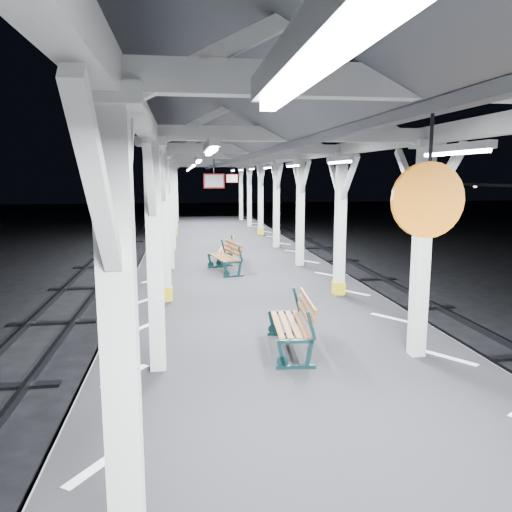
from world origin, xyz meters
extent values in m
plane|color=black|center=(0.00, 0.00, 0.00)|extent=(120.00, 120.00, 0.00)
cube|color=black|center=(0.00, 0.00, 0.50)|extent=(6.00, 50.00, 1.00)
cube|color=silver|center=(-2.45, 0.00, 1.00)|extent=(1.00, 48.00, 0.01)
cube|color=silver|center=(2.45, 0.00, 1.00)|extent=(1.00, 48.00, 0.01)
cube|color=#2D2D33|center=(-4.45, 0.00, 0.08)|extent=(0.08, 60.00, 0.16)
cube|color=#2D2D33|center=(4.45, 0.00, 0.08)|extent=(0.08, 60.00, 0.16)
cube|color=black|center=(5.00, 0.00, 0.03)|extent=(2.20, 0.22, 0.06)
cube|color=silver|center=(-2.00, -6.00, 2.60)|extent=(0.22, 0.22, 3.20)
cube|color=silver|center=(-2.00, -6.00, 4.26)|extent=(0.40, 0.40, 0.12)
cube|color=silver|center=(-2.00, -5.45, 3.75)|extent=(0.10, 0.99, 0.99)
cube|color=silver|center=(-2.00, -6.55, 3.75)|extent=(0.10, 0.99, 0.99)
cube|color=silver|center=(-2.00, -2.00, 2.60)|extent=(0.22, 0.22, 3.20)
cube|color=silver|center=(-2.00, -2.00, 4.26)|extent=(0.40, 0.40, 0.12)
cube|color=silver|center=(-2.00, -1.45, 3.75)|extent=(0.10, 0.99, 0.99)
cube|color=silver|center=(-2.00, -2.55, 3.75)|extent=(0.10, 0.99, 0.99)
cube|color=silver|center=(-2.00, 2.00, 2.60)|extent=(0.22, 0.22, 3.20)
cube|color=silver|center=(-2.00, 2.00, 4.26)|extent=(0.40, 0.40, 0.12)
cube|color=gold|center=(-2.00, 2.00, 1.18)|extent=(0.26, 0.26, 0.30)
cube|color=silver|center=(-2.00, 2.55, 3.75)|extent=(0.10, 0.99, 0.99)
cube|color=silver|center=(-2.00, 1.45, 3.75)|extent=(0.10, 0.99, 0.99)
cube|color=silver|center=(-2.00, 6.00, 2.60)|extent=(0.22, 0.22, 3.20)
cube|color=silver|center=(-2.00, 6.00, 4.26)|extent=(0.40, 0.40, 0.12)
cube|color=silver|center=(-2.00, 6.55, 3.75)|extent=(0.10, 0.99, 0.99)
cube|color=silver|center=(-2.00, 5.45, 3.75)|extent=(0.10, 0.99, 0.99)
cube|color=silver|center=(-2.00, 10.00, 2.60)|extent=(0.22, 0.22, 3.20)
cube|color=silver|center=(-2.00, 10.00, 4.26)|extent=(0.40, 0.40, 0.12)
cube|color=silver|center=(-2.00, 10.55, 3.75)|extent=(0.10, 0.99, 0.99)
cube|color=silver|center=(-2.00, 9.45, 3.75)|extent=(0.10, 0.99, 0.99)
cube|color=silver|center=(-2.00, 14.00, 2.60)|extent=(0.22, 0.22, 3.20)
cube|color=silver|center=(-2.00, 14.00, 4.26)|extent=(0.40, 0.40, 0.12)
cube|color=gold|center=(-2.00, 14.00, 1.18)|extent=(0.26, 0.26, 0.30)
cube|color=silver|center=(-2.00, 14.55, 3.75)|extent=(0.10, 0.99, 0.99)
cube|color=silver|center=(-2.00, 13.45, 3.75)|extent=(0.10, 0.99, 0.99)
cube|color=silver|center=(-2.00, 18.00, 2.60)|extent=(0.22, 0.22, 3.20)
cube|color=silver|center=(-2.00, 18.00, 4.26)|extent=(0.40, 0.40, 0.12)
cube|color=silver|center=(-2.00, 18.55, 3.75)|extent=(0.10, 0.99, 0.99)
cube|color=silver|center=(-2.00, 17.45, 3.75)|extent=(0.10, 0.99, 0.99)
cube|color=silver|center=(-2.00, 22.00, 2.60)|extent=(0.22, 0.22, 3.20)
cube|color=silver|center=(-2.00, 22.00, 4.26)|extent=(0.40, 0.40, 0.12)
cube|color=silver|center=(-2.00, 22.55, 3.75)|extent=(0.10, 0.99, 0.99)
cube|color=silver|center=(-2.00, 21.45, 3.75)|extent=(0.10, 0.99, 0.99)
cube|color=silver|center=(2.00, -2.00, 2.60)|extent=(0.22, 0.22, 3.20)
cube|color=silver|center=(2.00, -2.00, 4.26)|extent=(0.40, 0.40, 0.12)
cube|color=silver|center=(2.00, -1.45, 3.75)|extent=(0.10, 0.99, 0.99)
cube|color=silver|center=(2.00, -2.55, 3.75)|extent=(0.10, 0.99, 0.99)
cube|color=silver|center=(2.00, 2.00, 2.60)|extent=(0.22, 0.22, 3.20)
cube|color=silver|center=(2.00, 2.00, 4.26)|extent=(0.40, 0.40, 0.12)
cube|color=gold|center=(2.00, 2.00, 1.18)|extent=(0.26, 0.26, 0.30)
cube|color=silver|center=(2.00, 2.55, 3.75)|extent=(0.10, 0.99, 0.99)
cube|color=silver|center=(2.00, 1.45, 3.75)|extent=(0.10, 0.99, 0.99)
cube|color=silver|center=(2.00, 6.00, 2.60)|extent=(0.22, 0.22, 3.20)
cube|color=silver|center=(2.00, 6.00, 4.26)|extent=(0.40, 0.40, 0.12)
cube|color=silver|center=(2.00, 6.55, 3.75)|extent=(0.10, 0.99, 0.99)
cube|color=silver|center=(2.00, 5.45, 3.75)|extent=(0.10, 0.99, 0.99)
cube|color=silver|center=(2.00, 10.00, 2.60)|extent=(0.22, 0.22, 3.20)
cube|color=silver|center=(2.00, 10.00, 4.26)|extent=(0.40, 0.40, 0.12)
cube|color=silver|center=(2.00, 10.55, 3.75)|extent=(0.10, 0.99, 0.99)
cube|color=silver|center=(2.00, 9.45, 3.75)|extent=(0.10, 0.99, 0.99)
cube|color=silver|center=(2.00, 14.00, 2.60)|extent=(0.22, 0.22, 3.20)
cube|color=silver|center=(2.00, 14.00, 4.26)|extent=(0.40, 0.40, 0.12)
cube|color=gold|center=(2.00, 14.00, 1.18)|extent=(0.26, 0.26, 0.30)
cube|color=silver|center=(2.00, 14.55, 3.75)|extent=(0.10, 0.99, 0.99)
cube|color=silver|center=(2.00, 13.45, 3.75)|extent=(0.10, 0.99, 0.99)
cube|color=silver|center=(2.00, 18.00, 2.60)|extent=(0.22, 0.22, 3.20)
cube|color=silver|center=(2.00, 18.00, 4.26)|extent=(0.40, 0.40, 0.12)
cube|color=silver|center=(2.00, 18.55, 3.75)|extent=(0.10, 0.99, 0.99)
cube|color=silver|center=(2.00, 17.45, 3.75)|extent=(0.10, 0.99, 0.99)
cube|color=silver|center=(2.00, 22.00, 2.60)|extent=(0.22, 0.22, 3.20)
cube|color=silver|center=(2.00, 22.00, 4.26)|extent=(0.40, 0.40, 0.12)
cube|color=silver|center=(2.00, 22.55, 3.75)|extent=(0.10, 0.99, 0.99)
cube|color=silver|center=(2.00, 21.45, 3.75)|extent=(0.10, 0.99, 0.99)
cube|color=silver|center=(-2.00, 0.00, 4.38)|extent=(0.18, 48.00, 0.24)
cube|color=silver|center=(2.00, 0.00, 4.38)|extent=(0.18, 48.00, 0.24)
cube|color=silver|center=(0.00, -6.00, 4.38)|extent=(4.20, 0.14, 0.20)
cube|color=silver|center=(0.00, -2.00, 4.38)|extent=(4.20, 0.14, 0.20)
cube|color=silver|center=(0.00, 2.00, 4.38)|extent=(4.20, 0.14, 0.20)
cube|color=silver|center=(0.00, 6.00, 4.38)|extent=(4.20, 0.14, 0.20)
cube|color=silver|center=(0.00, 10.00, 4.38)|extent=(4.20, 0.14, 0.20)
cube|color=silver|center=(0.00, 14.00, 4.38)|extent=(4.20, 0.14, 0.20)
cube|color=silver|center=(0.00, 18.00, 4.38)|extent=(4.20, 0.14, 0.20)
cube|color=silver|center=(0.00, 22.00, 4.38)|extent=(4.20, 0.14, 0.20)
cube|color=silver|center=(0.00, 0.00, 5.30)|extent=(0.16, 48.00, 0.20)
cube|color=#4B4D53|center=(-1.30, 0.00, 4.92)|extent=(2.80, 49.00, 1.45)
cube|color=#4B4D53|center=(1.30, 0.00, 4.92)|extent=(2.80, 49.00, 1.45)
cube|color=silver|center=(-1.30, -8.00, 4.10)|extent=(0.10, 1.35, 0.08)
cube|color=white|center=(-1.30, -8.00, 4.05)|extent=(0.05, 1.25, 0.05)
cube|color=silver|center=(-1.30, -4.00, 4.10)|extent=(0.10, 1.35, 0.08)
cube|color=white|center=(-1.30, -4.00, 4.05)|extent=(0.05, 1.25, 0.05)
cube|color=silver|center=(-1.30, 0.00, 4.10)|extent=(0.10, 1.35, 0.08)
cube|color=white|center=(-1.30, 0.00, 4.05)|extent=(0.05, 1.25, 0.05)
cube|color=silver|center=(-1.30, 4.00, 4.10)|extent=(0.10, 1.35, 0.08)
cube|color=white|center=(-1.30, 4.00, 4.05)|extent=(0.05, 1.25, 0.05)
cube|color=silver|center=(-1.30, 8.00, 4.10)|extent=(0.10, 1.35, 0.08)
cube|color=white|center=(-1.30, 8.00, 4.05)|extent=(0.05, 1.25, 0.05)
cube|color=silver|center=(-1.30, 12.00, 4.10)|extent=(0.10, 1.35, 0.08)
cube|color=white|center=(-1.30, 12.00, 4.05)|extent=(0.05, 1.25, 0.05)
cube|color=silver|center=(-1.30, 16.00, 4.10)|extent=(0.10, 1.35, 0.08)
cube|color=white|center=(-1.30, 16.00, 4.05)|extent=(0.05, 1.25, 0.05)
cube|color=silver|center=(-1.30, 20.00, 4.10)|extent=(0.10, 1.35, 0.08)
cube|color=white|center=(-1.30, 20.00, 4.05)|extent=(0.05, 1.25, 0.05)
cube|color=silver|center=(1.30, -4.00, 4.10)|extent=(0.10, 1.35, 0.08)
cube|color=white|center=(1.30, -4.00, 4.05)|extent=(0.05, 1.25, 0.05)
cube|color=silver|center=(1.30, 0.00, 4.10)|extent=(0.10, 1.35, 0.08)
cube|color=white|center=(1.30, 0.00, 4.05)|extent=(0.05, 1.25, 0.05)
cube|color=silver|center=(1.30, 4.00, 4.10)|extent=(0.10, 1.35, 0.08)
cube|color=white|center=(1.30, 4.00, 4.05)|extent=(0.05, 1.25, 0.05)
cube|color=silver|center=(1.30, 8.00, 4.10)|extent=(0.10, 1.35, 0.08)
cube|color=white|center=(1.30, 8.00, 4.05)|extent=(0.05, 1.25, 0.05)
cube|color=silver|center=(1.30, 12.00, 4.10)|extent=(0.10, 1.35, 0.08)
cube|color=white|center=(1.30, 12.00, 4.05)|extent=(0.05, 1.25, 0.05)
cube|color=silver|center=(1.30, 16.00, 4.10)|extent=(0.10, 1.35, 0.08)
cube|color=white|center=(1.30, 16.00, 4.05)|extent=(0.05, 1.25, 0.05)
cube|color=silver|center=(1.30, 20.00, 4.10)|extent=(0.10, 1.35, 0.08)
cube|color=white|center=(1.30, 20.00, 4.05)|extent=(0.05, 1.25, 0.05)
cylinder|color=black|center=(0.00, -6.00, 4.05)|extent=(0.02, 0.02, 0.30)
cylinder|color=orange|center=(0.00, -6.00, 3.65)|extent=(0.50, 0.04, 0.50)
cylinder|color=black|center=(-0.83, 3.16, 4.02)|extent=(0.02, 0.02, 0.36)
cube|color=red|center=(-0.83, 3.16, 3.67)|extent=(0.50, 0.03, 0.35)
cube|color=white|center=(-0.83, 3.16, 3.67)|extent=(0.44, 0.04, 0.29)
cylinder|color=black|center=(0.47, 12.03, 4.02)|extent=(0.02, 0.02, 0.36)
cube|color=red|center=(0.47, 12.03, 3.67)|extent=(0.50, 0.03, 0.35)
cube|color=white|center=(0.47, 12.03, 3.67)|extent=(0.44, 0.05, 0.29)
cube|color=black|center=(14.00, 22.00, 1.65)|extent=(0.20, 0.20, 3.30)
sphere|color=silver|center=(14.00, 16.00, 3.22)|extent=(0.20, 0.20, 0.20)
sphere|color=silver|center=(14.00, 22.00, 3.22)|extent=(0.20, 0.20, 0.20)
cube|color=#0F2D2F|center=(-0.01, -2.29, 1.03)|extent=(0.59, 0.11, 0.06)
cube|color=#0F2D2F|center=(-0.22, -2.27, 1.22)|extent=(0.15, 0.06, 0.45)
cube|color=#0F2D2F|center=(0.19, -2.31, 1.22)|extent=(0.14, 0.06, 0.45)
cube|color=#0F2D2F|center=(0.21, -2.31, 1.66)|extent=(0.16, 0.06, 0.43)
cube|color=#0F2D2F|center=(0.13, -0.73, 1.03)|extent=(0.59, 0.11, 0.06)
cube|color=#0F2D2F|center=(-0.08, -0.71, 1.22)|extent=(0.15, 0.06, 0.45)
cube|color=#0F2D2F|center=(0.33, -0.75, 1.22)|extent=(0.14, 0.06, 0.45)
cube|color=#0F2D2F|center=(0.35, -0.75, 1.66)|extent=(0.16, 0.06, 0.43)
cube|color=brown|center=(-0.13, -1.50, 1.44)|extent=(0.22, 1.49, 0.03)
cube|color=brown|center=(-0.01, -1.51, 1.44)|extent=(0.22, 1.49, 0.03)
cube|color=brown|center=(0.12, -1.52, 1.44)|extent=(0.22, 1.49, 0.03)
cube|color=brown|center=(0.25, -1.53, 1.44)|extent=(0.22, 1.49, 0.03)
cube|color=brown|center=(0.32, -1.54, 1.58)|extent=(0.18, 1.49, 0.09)
cube|color=brown|center=(0.33, -1.54, 1.70)|extent=(0.18, 1.49, 0.09)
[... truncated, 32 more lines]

